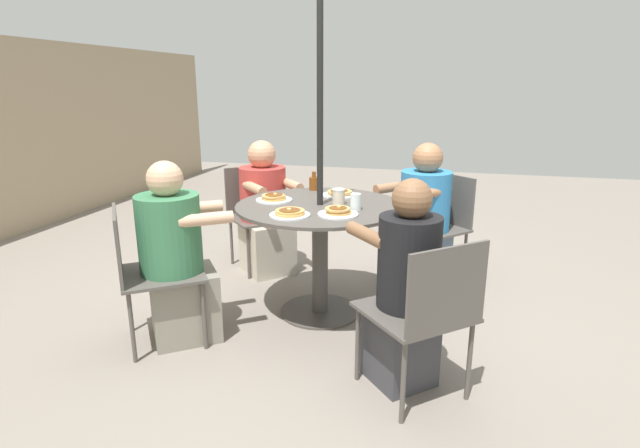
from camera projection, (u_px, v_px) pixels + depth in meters
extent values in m
plane|color=gray|center=(320.00, 312.00, 3.41)|extent=(12.00, 12.00, 0.00)
cylinder|color=#4C4742|center=(320.00, 311.00, 3.41)|extent=(0.54, 0.54, 0.01)
cylinder|color=#4C4742|center=(320.00, 261.00, 3.31)|extent=(0.11, 0.11, 0.74)
cylinder|color=#4C4742|center=(320.00, 206.00, 3.21)|extent=(1.09, 1.09, 0.02)
cylinder|color=black|center=(320.00, 160.00, 3.13)|extent=(0.04, 0.04, 2.08)
cylinder|color=#514C47|center=(293.00, 246.00, 4.12)|extent=(0.02, 0.02, 0.42)
cylinder|color=#514C47|center=(248.00, 254.00, 3.94)|extent=(0.02, 0.02, 0.42)
cylinder|color=#514C47|center=(273.00, 234.00, 4.45)|extent=(0.02, 0.02, 0.42)
cylinder|color=#514C47|center=(231.00, 240.00, 4.27)|extent=(0.02, 0.02, 0.42)
cube|color=#514C47|center=(261.00, 218.00, 4.14)|extent=(0.65, 0.65, 0.02)
cube|color=#514C47|center=(250.00, 189.00, 4.27)|extent=(0.32, 0.33, 0.39)
cube|color=beige|center=(267.00, 247.00, 4.10)|extent=(0.53, 0.53, 0.42)
cylinder|color=#B73833|center=(263.00, 194.00, 4.03)|extent=(0.37, 0.37, 0.44)
sphere|color=tan|center=(262.00, 154.00, 3.94)|extent=(0.22, 0.22, 0.22)
cylinder|color=tan|center=(290.00, 184.00, 3.90)|extent=(0.29, 0.28, 0.07)
cylinder|color=tan|center=(255.00, 188.00, 3.76)|extent=(0.29, 0.28, 0.07)
cylinder|color=#514C47|center=(194.00, 290.00, 3.24)|extent=(0.02, 0.02, 0.42)
cylinder|color=#514C47|center=(204.00, 316.00, 2.89)|extent=(0.02, 0.02, 0.42)
cylinder|color=#514C47|center=(129.00, 300.00, 3.09)|extent=(0.02, 0.02, 0.42)
cylinder|color=#514C47|center=(132.00, 328.00, 2.74)|extent=(0.02, 0.02, 0.42)
cube|color=#514C47|center=(162.00, 273.00, 2.93)|extent=(0.65, 0.65, 0.02)
cube|color=#514C47|center=(118.00, 245.00, 2.79)|extent=(0.36, 0.28, 0.39)
cube|color=gray|center=(185.00, 305.00, 3.03)|extent=(0.51, 0.51, 0.42)
cylinder|color=#38754C|center=(170.00, 235.00, 2.89)|extent=(0.36, 0.36, 0.48)
sphere|color=#DBA884|center=(165.00, 179.00, 2.80)|extent=(0.21, 0.21, 0.21)
cylinder|color=#DBA884|center=(197.00, 208.00, 3.06)|extent=(0.24, 0.29, 0.07)
cylinder|color=#DBA884|center=(206.00, 219.00, 2.80)|extent=(0.24, 0.29, 0.07)
cylinder|color=#514C47|center=(358.00, 343.00, 2.58)|extent=(0.02, 0.02, 0.42)
cylinder|color=#514C47|center=(418.00, 327.00, 2.75)|extent=(0.02, 0.02, 0.42)
cylinder|color=#514C47|center=(403.00, 382.00, 2.24)|extent=(0.02, 0.02, 0.42)
cylinder|color=#514C47|center=(469.00, 361.00, 2.42)|extent=(0.02, 0.02, 0.42)
cube|color=#514C47|center=(414.00, 312.00, 2.44)|extent=(0.65, 0.65, 0.02)
cube|color=#514C47|center=(448.00, 289.00, 2.19)|extent=(0.31, 0.34, 0.39)
cube|color=#3D3D42|center=(399.00, 342.00, 2.59)|extent=(0.43, 0.43, 0.42)
cylinder|color=black|center=(409.00, 264.00, 2.43)|extent=(0.31, 0.31, 0.48)
sphere|color=brown|center=(412.00, 199.00, 2.34)|extent=(0.19, 0.19, 0.19)
cylinder|color=brown|center=(367.00, 235.00, 2.50)|extent=(0.28, 0.26, 0.07)
cylinder|color=brown|center=(407.00, 229.00, 2.61)|extent=(0.28, 0.26, 0.07)
cylinder|color=#514C47|center=(428.00, 268.00, 3.62)|extent=(0.02, 0.02, 0.42)
cylinder|color=#514C47|center=(392.00, 254.00, 3.94)|extent=(0.02, 0.02, 0.42)
cylinder|color=#514C47|center=(464.00, 258.00, 3.83)|extent=(0.02, 0.02, 0.42)
cylinder|color=#514C47|center=(428.00, 245.00, 4.15)|extent=(0.02, 0.02, 0.42)
cube|color=#514C47|center=(429.00, 229.00, 3.82)|extent=(0.65, 0.65, 0.02)
cube|color=#514C47|center=(451.00, 199.00, 3.89)|extent=(0.31, 0.34, 0.39)
cube|color=slate|center=(417.00, 259.00, 3.82)|extent=(0.53, 0.53, 0.42)
cylinder|color=teal|center=(425.00, 202.00, 3.73)|extent=(0.37, 0.37, 0.46)
sphere|color=#A3704C|center=(428.00, 158.00, 3.64)|extent=(0.22, 0.22, 0.22)
cylinder|color=#A3704C|center=(421.00, 195.00, 3.48)|extent=(0.28, 0.27, 0.07)
cylinder|color=#A3704C|center=(392.00, 187.00, 3.72)|extent=(0.28, 0.27, 0.07)
cylinder|color=white|center=(339.00, 195.00, 3.45)|extent=(0.24, 0.24, 0.01)
cylinder|color=tan|center=(340.00, 193.00, 3.45)|extent=(0.17, 0.17, 0.01)
cylinder|color=tan|center=(340.00, 192.00, 3.45)|extent=(0.17, 0.17, 0.01)
ellipsoid|color=brown|center=(339.00, 190.00, 3.45)|extent=(0.13, 0.12, 0.00)
cube|color=#F4E084|center=(338.00, 190.00, 3.44)|extent=(0.03, 0.03, 0.01)
cylinder|color=white|center=(290.00, 215.00, 2.93)|extent=(0.24, 0.24, 0.01)
cylinder|color=tan|center=(290.00, 213.00, 2.92)|extent=(0.18, 0.18, 0.01)
cylinder|color=tan|center=(290.00, 211.00, 2.93)|extent=(0.17, 0.17, 0.01)
ellipsoid|color=brown|center=(290.00, 210.00, 2.92)|extent=(0.14, 0.13, 0.00)
cube|color=#F4E084|center=(289.00, 209.00, 2.92)|extent=(0.02, 0.02, 0.01)
cylinder|color=white|center=(274.00, 200.00, 3.31)|extent=(0.24, 0.24, 0.01)
cylinder|color=tan|center=(274.00, 199.00, 3.30)|extent=(0.16, 0.16, 0.01)
cylinder|color=tan|center=(274.00, 197.00, 3.31)|extent=(0.16, 0.16, 0.01)
cylinder|color=tan|center=(273.00, 196.00, 3.30)|extent=(0.15, 0.15, 0.01)
ellipsoid|color=brown|center=(274.00, 194.00, 3.30)|extent=(0.13, 0.12, 0.00)
cube|color=#F4E084|center=(275.00, 194.00, 3.29)|extent=(0.03, 0.03, 0.01)
cylinder|color=white|center=(338.00, 214.00, 2.95)|extent=(0.24, 0.24, 0.01)
cylinder|color=tan|center=(339.00, 212.00, 2.95)|extent=(0.15, 0.15, 0.01)
cylinder|color=tan|center=(338.00, 210.00, 2.95)|extent=(0.14, 0.14, 0.01)
cylinder|color=tan|center=(338.00, 209.00, 2.94)|extent=(0.15, 0.15, 0.01)
ellipsoid|color=brown|center=(338.00, 208.00, 2.94)|extent=(0.12, 0.11, 0.00)
cube|color=#F4E084|center=(339.00, 206.00, 2.94)|extent=(0.02, 0.02, 0.01)
cylinder|color=brown|center=(314.00, 184.00, 3.63)|extent=(0.07, 0.07, 0.09)
cylinder|color=brown|center=(314.00, 174.00, 3.62)|extent=(0.03, 0.03, 0.04)
torus|color=brown|center=(315.00, 181.00, 3.66)|extent=(0.05, 0.01, 0.05)
cylinder|color=beige|center=(339.00, 197.00, 3.21)|extent=(0.08, 0.08, 0.09)
cylinder|color=white|center=(339.00, 190.00, 3.19)|extent=(0.08, 0.08, 0.01)
cylinder|color=silver|center=(356.00, 202.00, 3.06)|extent=(0.07, 0.07, 0.10)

